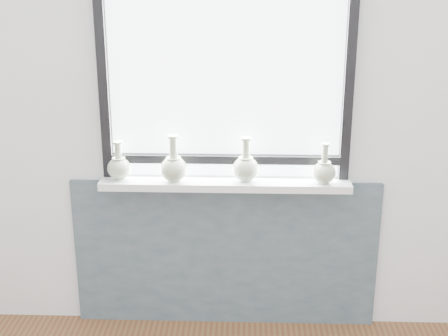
{
  "coord_description": "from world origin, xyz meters",
  "views": [
    {
      "loc": [
        0.1,
        -1.39,
        2.01
      ],
      "look_at": [
        0.0,
        1.55,
        1.02
      ],
      "focal_mm": 50.0,
      "sensor_mm": 36.0,
      "label": 1
    }
  ],
  "objects_px": {
    "windowsill": "(225,183)",
    "vase_a": "(119,167)",
    "vase_b": "(174,167)",
    "vase_c": "(246,167)",
    "vase_d": "(324,171)"
  },
  "relations": [
    {
      "from": "windowsill",
      "to": "vase_b",
      "type": "relative_size",
      "value": 5.32
    },
    {
      "from": "vase_d",
      "to": "vase_a",
      "type": "bearing_deg",
      "value": 178.56
    },
    {
      "from": "windowsill",
      "to": "vase_c",
      "type": "relative_size",
      "value": 5.61
    },
    {
      "from": "vase_d",
      "to": "vase_c",
      "type": "bearing_deg",
      "value": 177.04
    },
    {
      "from": "windowsill",
      "to": "vase_c",
      "type": "height_order",
      "value": "vase_c"
    },
    {
      "from": "windowsill",
      "to": "vase_a",
      "type": "bearing_deg",
      "value": 179.98
    },
    {
      "from": "windowsill",
      "to": "vase_a",
      "type": "relative_size",
      "value": 6.44
    },
    {
      "from": "vase_a",
      "to": "vase_b",
      "type": "distance_m",
      "value": 0.29
    },
    {
      "from": "vase_a",
      "to": "vase_b",
      "type": "xyz_separation_m",
      "value": [
        0.29,
        -0.03,
        0.01
      ]
    },
    {
      "from": "windowsill",
      "to": "vase_a",
      "type": "height_order",
      "value": "vase_a"
    },
    {
      "from": "vase_b",
      "to": "vase_c",
      "type": "relative_size",
      "value": 1.06
    },
    {
      "from": "vase_b",
      "to": "vase_a",
      "type": "bearing_deg",
      "value": 174.92
    },
    {
      "from": "vase_a",
      "to": "vase_c",
      "type": "height_order",
      "value": "vase_c"
    },
    {
      "from": "vase_b",
      "to": "vase_c",
      "type": "distance_m",
      "value": 0.38
    },
    {
      "from": "windowsill",
      "to": "vase_c",
      "type": "distance_m",
      "value": 0.14
    }
  ]
}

